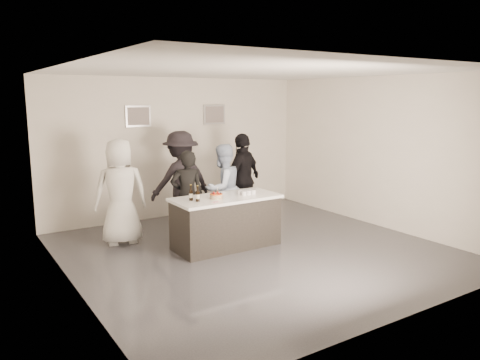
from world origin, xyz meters
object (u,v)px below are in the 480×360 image
Objects in this scene: person_main_black at (187,196)px; person_guest_back at (181,180)px; beer_bottle_a at (191,193)px; person_guest_left at (120,192)px; bar_counter at (226,222)px; cake at (216,196)px; beer_bottle_b at (198,194)px; person_guest_right at (243,179)px; person_main_blue at (223,188)px.

person_guest_back reaches higher than person_main_black.
beer_bottle_a is 0.14× the size of person_guest_left.
bar_counter is 0.99× the size of person_guest_left.
beer_bottle_b reaches higher than cake.
person_guest_right reaches higher than person_main_black.
beer_bottle_a reaches higher than bar_counter.
cake is 0.11× the size of person_guest_left.
person_guest_right is at bearing -174.14° from person_main_blue.
cake is 0.79m from person_main_black.
person_guest_back reaches higher than person_main_blue.
beer_bottle_b is 1.70m from person_guest_back.
person_main_blue is at bearing 125.01° from person_guest_back.
beer_bottle_a is 1.60m from person_guest_back.
beer_bottle_b is 1.40m from person_main_blue.
beer_bottle_a is at bearing 135.85° from person_guest_left.
person_guest_left is (-0.87, 1.27, -0.09)m from beer_bottle_b.
beer_bottle_a is at bearing 22.55° from person_main_blue.
beer_bottle_a is 0.14m from beer_bottle_b.
person_guest_right is at bearing 154.79° from person_guest_back.
bar_counter is at bearing 151.29° from person_guest_left.
cake is (-0.22, -0.05, 0.49)m from bar_counter.
beer_bottle_b is (-0.59, -0.08, 0.58)m from bar_counter.
cake is at bearing -12.75° from beer_bottle_a.
beer_bottle_b is (-0.37, -0.03, 0.09)m from cake.
person_main_black is at bearing 68.09° from person_guest_back.
cake is at bearing 118.70° from person_main_black.
person_guest_left reaches higher than cake.
beer_bottle_b is at bearing 92.39° from person_main_black.
beer_bottle_b is at bearing -174.88° from cake.
person_guest_left reaches higher than bar_counter.
person_main_blue is 0.91× the size of person_guest_left.
beer_bottle_a is at bearing 85.50° from person_main_black.
bar_counter is 1.59m from person_guest_right.
cake is 0.44m from beer_bottle_a.
beer_bottle_a is 0.14× the size of person_guest_right.
person_main_black reaches higher than bar_counter.
beer_bottle_a is at bearing 5.24° from person_guest_right.
bar_counter is 0.99× the size of person_guest_right.
person_main_black is 0.88× the size of person_guest_left.
person_main_blue is (0.44, 0.85, 0.40)m from bar_counter.
beer_bottle_b is at bearing 134.78° from person_guest_left.
person_guest_left is 1.40m from person_guest_back.
person_guest_back is at bearing 85.81° from cake.
beer_bottle_a is at bearing 167.25° from cake.
cake is 0.38m from beer_bottle_b.
bar_counter is at bearing -4.00° from beer_bottle_a.
person_guest_back reaches higher than beer_bottle_a.
person_main_black is at bearing -4.63° from person_main_blue.
person_main_black is (0.20, 0.80, -0.20)m from beer_bottle_b.
person_main_blue is at bearing 53.62° from cake.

